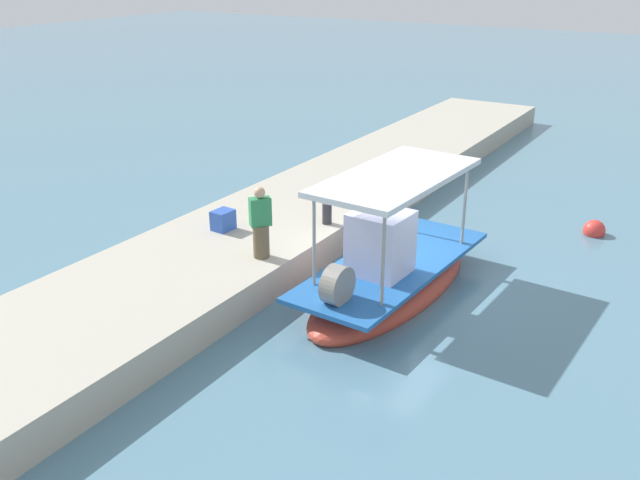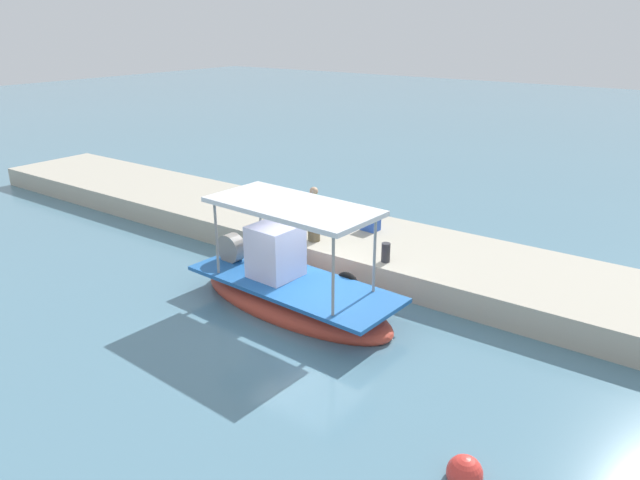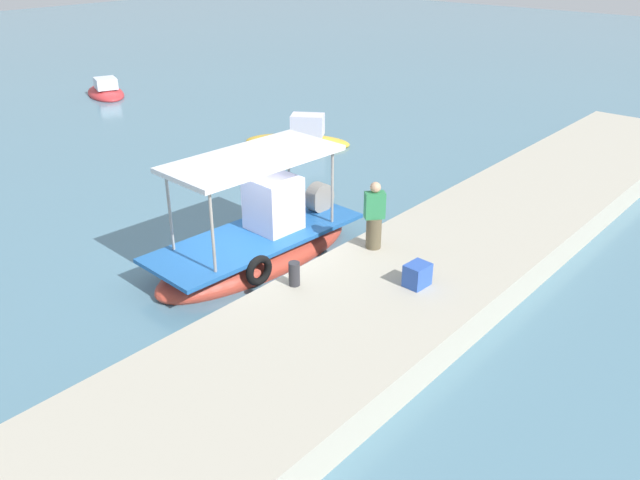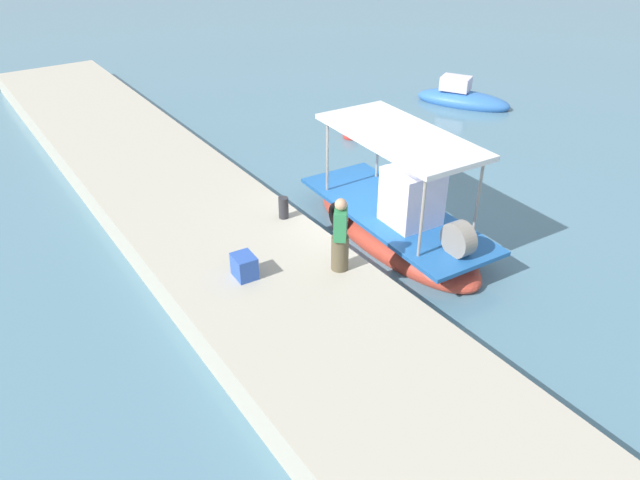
% 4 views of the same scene
% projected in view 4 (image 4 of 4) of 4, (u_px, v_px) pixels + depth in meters
% --- Properties ---
extents(ground_plane, '(120.00, 120.00, 0.00)m').
position_uv_depth(ground_plane, '(376.00, 232.00, 15.43)').
color(ground_plane, slate).
extents(dock_quay, '(36.00, 3.94, 0.74)m').
position_uv_depth(dock_quay, '(246.00, 265.00, 13.43)').
color(dock_quay, '#B4AC9A').
rests_on(dock_quay, ground_plane).
extents(main_fishing_boat, '(5.98, 2.41, 3.10)m').
position_uv_depth(main_fishing_boat, '(396.00, 221.00, 14.91)').
color(main_fishing_boat, '#BD402F').
rests_on(main_fishing_boat, ground_plane).
extents(fisherman_near_bollard, '(0.52, 0.51, 1.64)m').
position_uv_depth(fisherman_near_bollard, '(340.00, 238.00, 12.28)').
color(fisherman_near_bollard, brown).
rests_on(fisherman_near_bollard, dock_quay).
extents(mooring_bollard, '(0.24, 0.24, 0.53)m').
position_uv_depth(mooring_bollard, '(284.00, 208.00, 14.41)').
color(mooring_bollard, '#2D2D33').
rests_on(mooring_bollard, dock_quay).
extents(cargo_crate, '(0.54, 0.45, 0.49)m').
position_uv_depth(cargo_crate, '(244.00, 266.00, 12.29)').
color(cargo_crate, '#2E55B5').
rests_on(cargo_crate, dock_quay).
extents(marker_buoy, '(0.58, 0.58, 0.58)m').
position_uv_depth(marker_buoy, '(351.00, 134.00, 20.89)').
color(marker_buoy, red).
rests_on(marker_buoy, ground_plane).
extents(moored_boat_near, '(3.88, 2.93, 1.32)m').
position_uv_depth(moored_boat_near, '(462.00, 99.00, 23.87)').
color(moored_boat_near, '#356FBF').
rests_on(moored_boat_near, ground_plane).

